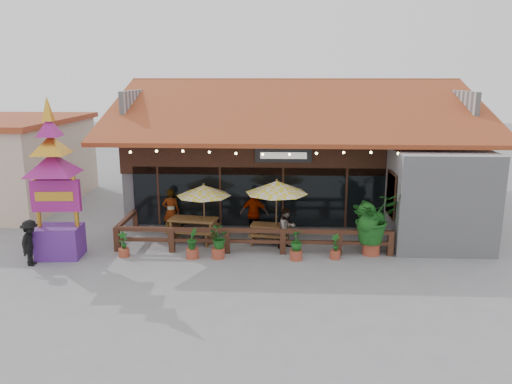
# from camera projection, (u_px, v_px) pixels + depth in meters

# --- Properties ---
(ground) EXTENTS (100.00, 100.00, 0.00)m
(ground) POSITION_uv_depth(u_px,v_px,m) (296.00, 249.00, 18.33)
(ground) COLOR gray
(ground) RESTS_ON ground
(restaurant_building) EXTENTS (15.50, 14.73, 6.09)m
(restaurant_building) POSITION_uv_depth(u_px,v_px,m) (298.00, 160.00, 24.24)
(restaurant_building) COLOR #B1B1B6
(restaurant_building) RESTS_ON ground
(patio_railing) EXTENTS (10.00, 2.60, 0.92)m
(patio_railing) POSITION_uv_depth(u_px,v_px,m) (234.00, 235.00, 18.04)
(patio_railing) COLOR #472619
(patio_railing) RESTS_ON ground
(umbrella_left) EXTENTS (2.17, 2.17, 2.24)m
(umbrella_left) POSITION_uv_depth(u_px,v_px,m) (204.00, 191.00, 18.98)
(umbrella_left) COLOR brown
(umbrella_left) RESTS_ON ground
(umbrella_right) EXTENTS (2.66, 2.66, 2.50)m
(umbrella_right) POSITION_uv_depth(u_px,v_px,m) (277.00, 187.00, 18.48)
(umbrella_right) COLOR brown
(umbrella_right) RESTS_ON ground
(picnic_table_left) EXTENTS (2.01, 1.80, 0.87)m
(picnic_table_left) POSITION_uv_depth(u_px,v_px,m) (193.00, 225.00, 19.23)
(picnic_table_left) COLOR brown
(picnic_table_left) RESTS_ON ground
(picnic_table_right) EXTENTS (1.64, 1.47, 0.71)m
(picnic_table_right) POSITION_uv_depth(u_px,v_px,m) (270.00, 230.00, 18.96)
(picnic_table_right) COLOR brown
(picnic_table_right) RESTS_ON ground
(thai_sign_tower) EXTENTS (2.36, 2.36, 6.00)m
(thai_sign_tower) POSITION_uv_depth(u_px,v_px,m) (53.00, 168.00, 16.86)
(thai_sign_tower) COLOR #592589
(thai_sign_tower) RESTS_ON ground
(tropical_plant) EXTENTS (2.10, 1.98, 2.31)m
(tropical_plant) POSITION_uv_depth(u_px,v_px,m) (373.00, 219.00, 17.51)
(tropical_plant) COLOR #9C3F2A
(tropical_plant) RESTS_ON ground
(diner_a) EXTENTS (0.70, 0.47, 1.87)m
(diner_a) POSITION_uv_depth(u_px,v_px,m) (171.00, 212.00, 19.86)
(diner_a) COLOR #3B1E12
(diner_a) RESTS_ON ground
(diner_b) EXTENTS (0.93, 0.90, 1.51)m
(diner_b) POSITION_uv_depth(u_px,v_px,m) (287.00, 228.00, 18.31)
(diner_b) COLOR #3B1E12
(diner_b) RESTS_ON ground
(diner_c) EXTENTS (1.16, 0.62, 1.89)m
(diner_c) POSITION_uv_depth(u_px,v_px,m) (254.00, 213.00, 19.55)
(diner_c) COLOR #3B1E12
(diner_c) RESTS_ON ground
(pedestrian) EXTENTS (0.59, 1.02, 1.57)m
(pedestrian) POSITION_uv_depth(u_px,v_px,m) (31.00, 243.00, 16.64)
(pedestrian) COLOR black
(pedestrian) RESTS_ON ground
(planter_a) EXTENTS (0.39, 0.37, 0.91)m
(planter_a) POSITION_uv_depth(u_px,v_px,m) (124.00, 246.00, 17.51)
(planter_a) COLOR #9C3F2A
(planter_a) RESTS_ON ground
(planter_b) EXTENTS (0.44, 0.44, 1.08)m
(planter_b) POSITION_uv_depth(u_px,v_px,m) (192.00, 245.00, 17.34)
(planter_b) COLOR #9C3F2A
(planter_b) RESTS_ON ground
(planter_c) EXTENTS (0.82, 0.76, 1.11)m
(planter_c) POSITION_uv_depth(u_px,v_px,m) (218.00, 241.00, 17.32)
(planter_c) COLOR #9C3F2A
(planter_c) RESTS_ON ground
(planter_d) EXTENTS (0.55, 0.55, 1.06)m
(planter_d) POSITION_uv_depth(u_px,v_px,m) (296.00, 246.00, 17.18)
(planter_d) COLOR #9C3F2A
(planter_d) RESTS_ON ground
(planter_e) EXTENTS (0.38, 0.37, 0.90)m
(planter_e) POSITION_uv_depth(u_px,v_px,m) (335.00, 248.00, 17.31)
(planter_e) COLOR #9C3F2A
(planter_e) RESTS_ON ground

